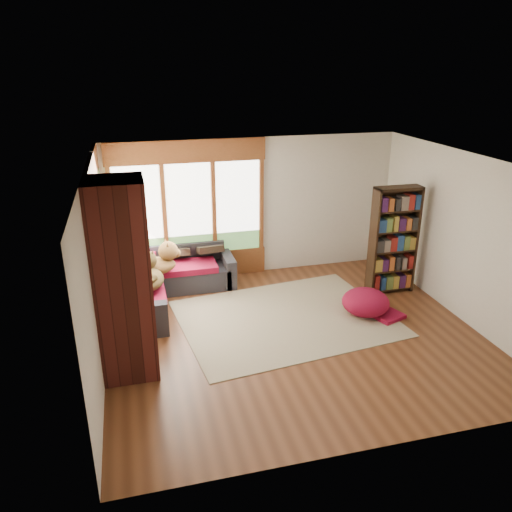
{
  "coord_description": "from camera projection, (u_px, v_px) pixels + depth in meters",
  "views": [
    {
      "loc": [
        -2.21,
        -6.26,
        3.88
      ],
      "look_at": [
        -0.35,
        0.94,
        0.95
      ],
      "focal_mm": 35.0,
      "sensor_mm": 36.0,
      "label": 1
    }
  ],
  "objects": [
    {
      "name": "ceiling",
      "position": [
        299.0,
        163.0,
        6.62
      ],
      "size": [
        5.5,
        5.5,
        0.0
      ],
      "primitive_type": "plane",
      "color": "white"
    },
    {
      "name": "wall_back",
      "position": [
        253.0,
        207.0,
        9.35
      ],
      "size": [
        5.5,
        0.04,
        2.6
      ],
      "primitive_type": "cube",
      "color": "silver",
      "rests_on": "ground"
    },
    {
      "name": "wall_front",
      "position": [
        379.0,
        344.0,
        4.85
      ],
      "size": [
        5.5,
        0.04,
        2.6
      ],
      "primitive_type": "cube",
      "color": "silver",
      "rests_on": "ground"
    },
    {
      "name": "windows_back",
      "position": [
        189.0,
        210.0,
        9.03
      ],
      "size": [
        2.82,
        0.1,
        1.9
      ],
      "color": "brown",
      "rests_on": "wall_back"
    },
    {
      "name": "throw_pillows",
      "position": [
        154.0,
        255.0,
        8.51
      ],
      "size": [
        1.98,
        1.68,
        0.45
      ],
      "color": "black",
      "rests_on": "sectional_sofa"
    },
    {
      "name": "bookshelf",
      "position": [
        394.0,
        241.0,
        8.65
      ],
      "size": [
        0.82,
        0.27,
        1.91
      ],
      "color": "black",
      "rests_on": "ground"
    },
    {
      "name": "brick_chimney",
      "position": [
        123.0,
        281.0,
        6.23
      ],
      "size": [
        0.7,
        0.7,
        2.6
      ],
      "primitive_type": "cube",
      "color": "#471914",
      "rests_on": "ground"
    },
    {
      "name": "wall_left",
      "position": [
        95.0,
        273.0,
        6.46
      ],
      "size": [
        0.04,
        5.0,
        2.6
      ],
      "primitive_type": "cube",
      "color": "silver",
      "rests_on": "ground"
    },
    {
      "name": "dog_tan",
      "position": [
        155.0,
        258.0,
        8.39
      ],
      "size": [
        0.92,
        0.63,
        0.48
      ],
      "rotation": [
        0.0,
        0.0,
        0.12
      ],
      "color": "brown",
      "rests_on": "sectional_sofa"
    },
    {
      "name": "floor",
      "position": [
        294.0,
        334.0,
        7.57
      ],
      "size": [
        5.5,
        5.5,
        0.0
      ],
      "primitive_type": "plane",
      "color": "#502A16",
      "rests_on": "ground"
    },
    {
      "name": "sectional_sofa",
      "position": [
        154.0,
        284.0,
        8.54
      ],
      "size": [
        2.2,
        2.2,
        0.8
      ],
      "rotation": [
        0.0,
        0.0,
        -0.03
      ],
      "color": "black",
      "rests_on": "ground"
    },
    {
      "name": "wall_right",
      "position": [
        464.0,
        238.0,
        7.74
      ],
      "size": [
        0.04,
        5.0,
        2.6
      ],
      "primitive_type": "cube",
      "color": "silver",
      "rests_on": "ground"
    },
    {
      "name": "area_rug",
      "position": [
        285.0,
        318.0,
        8.03
      ],
      "size": [
        3.56,
        2.88,
        0.01
      ],
      "primitive_type": "cube",
      "rotation": [
        0.0,
        0.0,
        0.12
      ],
      "color": "beige",
      "rests_on": "ground"
    },
    {
      "name": "pouf",
      "position": [
        366.0,
        301.0,
        8.11
      ],
      "size": [
        0.9,
        0.9,
        0.41
      ],
      "primitive_type": "ellipsoid",
      "rotation": [
        0.0,
        0.0,
        -0.19
      ],
      "color": "maroon",
      "rests_on": "area_rug"
    },
    {
      "name": "dog_brindle",
      "position": [
        148.0,
        270.0,
        7.96
      ],
      "size": [
        0.53,
        0.83,
        0.44
      ],
      "rotation": [
        0.0,
        0.0,
        1.52
      ],
      "color": "#392A17",
      "rests_on": "sectional_sofa"
    },
    {
      "name": "roller_blind",
      "position": [
        101.0,
        200.0,
        8.14
      ],
      "size": [
        0.03,
        0.72,
        0.9
      ],
      "primitive_type": "cube",
      "color": "#819F5D",
      "rests_on": "wall_left"
    },
    {
      "name": "windows_left",
      "position": [
        100.0,
        240.0,
        7.53
      ],
      "size": [
        0.1,
        2.62,
        1.9
      ],
      "color": "brown",
      "rests_on": "wall_left"
    }
  ]
}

